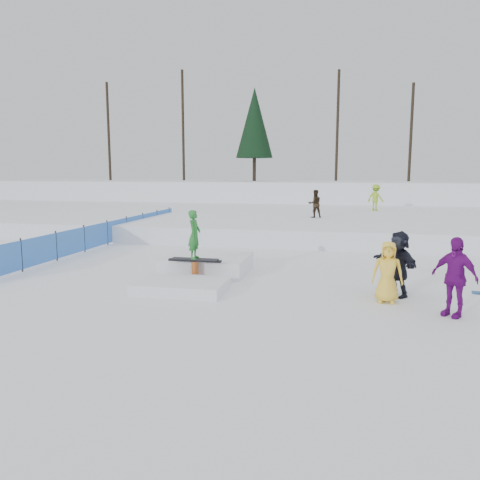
% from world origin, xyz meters
% --- Properties ---
extents(ground, '(120.00, 120.00, 0.00)m').
position_xyz_m(ground, '(0.00, 0.00, 0.00)').
color(ground, white).
extents(snow_berm, '(60.00, 14.00, 2.40)m').
position_xyz_m(snow_berm, '(0.00, 30.00, 1.20)').
color(snow_berm, white).
rests_on(snow_berm, ground).
extents(snow_midrise, '(50.00, 18.00, 0.80)m').
position_xyz_m(snow_midrise, '(0.00, 16.00, 0.40)').
color(snow_midrise, white).
rests_on(snow_midrise, ground).
extents(safety_fence, '(0.05, 16.00, 1.10)m').
position_xyz_m(safety_fence, '(-6.50, 6.60, 0.55)').
color(safety_fence, '#3773D2').
rests_on(safety_fence, ground).
extents(treeline, '(40.24, 4.22, 10.50)m').
position_xyz_m(treeline, '(6.18, 28.28, 7.45)').
color(treeline, black).
rests_on(treeline, snow_berm).
extents(walker_olive, '(0.86, 0.77, 1.47)m').
position_xyz_m(walker_olive, '(2.19, 12.88, 1.53)').
color(walker_olive, black).
rests_on(walker_olive, snow_midrise).
extents(walker_ygreen, '(1.22, 1.09, 1.64)m').
position_xyz_m(walker_ygreen, '(5.63, 18.18, 1.62)').
color(walker_ygreen, '#93C223').
rests_on(walker_ygreen, snow_midrise).
extents(spectator_purple, '(1.09, 1.02, 1.80)m').
position_xyz_m(spectator_purple, '(6.08, -1.18, 0.90)').
color(spectator_purple, '#6E0D79').
rests_on(spectator_purple, ground).
extents(spectator_yellow, '(0.77, 0.53, 1.53)m').
position_xyz_m(spectator_yellow, '(4.73, -0.32, 0.77)').
color(spectator_yellow, yellow).
rests_on(spectator_yellow, ground).
extents(spectator_dark, '(1.28, 1.61, 1.71)m').
position_xyz_m(spectator_dark, '(5.06, 0.37, 0.86)').
color(spectator_dark, black).
rests_on(spectator_dark, ground).
extents(jib_rail_feature, '(2.60, 4.40, 2.11)m').
position_xyz_m(jib_rail_feature, '(-0.59, 1.36, 0.30)').
color(jib_rail_feature, white).
rests_on(jib_rail_feature, ground).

